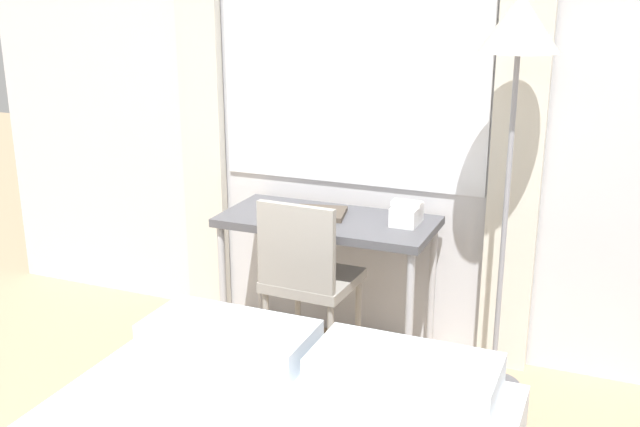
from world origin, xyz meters
name	(u,v)px	position (x,y,z in m)	size (l,w,h in m)	color
wall_back_with_window	(390,87)	(-0.03, 3.15, 1.35)	(4.97, 0.13, 2.70)	silver
desk	(328,233)	(-0.23, 2.83, 0.67)	(1.04, 0.49, 0.75)	#4C4C51
desk_chair	(307,274)	(-0.25, 2.63, 0.53)	(0.42, 0.42, 0.90)	gray
standing_lamp	(517,58)	(0.62, 2.82, 1.55)	(0.34, 0.34, 1.81)	#4C4C51
telephone	(406,214)	(0.15, 2.88, 0.80)	(0.14, 0.18, 0.11)	white
book	(320,213)	(-0.28, 2.85, 0.76)	(0.29, 0.26, 0.02)	#4C4238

